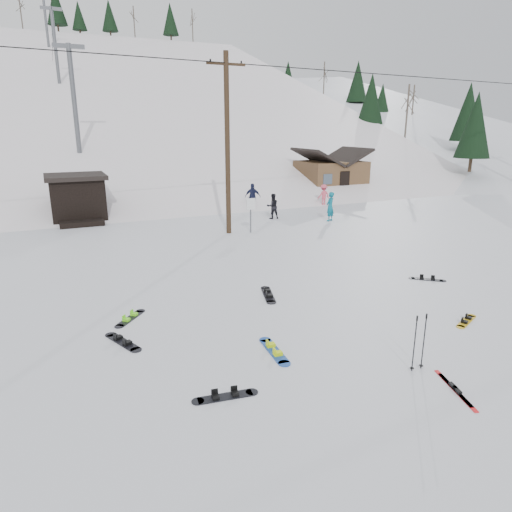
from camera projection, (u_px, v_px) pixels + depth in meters
name	position (u px, v px, depth m)	size (l,w,h in m)	color
ground	(358.00, 356.00, 11.35)	(200.00, 200.00, 0.00)	silver
ski_slope	(109.00, 258.00, 62.73)	(60.00, 75.00, 45.00)	white
ridge_right	(357.00, 232.00, 73.28)	(34.00, 85.00, 36.00)	silver
treeline_right	(386.00, 167.00, 62.46)	(20.00, 60.00, 10.00)	black
treeline_crest	(81.00, 156.00, 86.52)	(50.00, 6.00, 10.00)	black
utility_pole	(227.00, 143.00, 23.09)	(2.00, 0.26, 9.00)	#3A2819
trail_sign	(251.00, 209.00, 24.10)	(0.50, 0.09, 1.85)	#595B60
lift_hut	(77.00, 198.00, 27.28)	(3.40, 4.10, 2.75)	black
lift_tower_near	(73.00, 93.00, 33.80)	(2.20, 0.36, 8.00)	#595B60
lift_tower_mid	(55.00, 41.00, 49.49)	(2.20, 0.36, 8.00)	#595B60
lift_tower_far	(45.00, 14.00, 65.18)	(2.20, 0.36, 8.00)	#595B60
cabin	(331.00, 176.00, 37.91)	(5.39, 4.40, 3.77)	brown
hero_snowboard	(274.00, 350.00, 11.58)	(0.43, 1.64, 0.11)	#1A4AAD
hero_skis	(455.00, 389.00, 9.89)	(0.59, 1.59, 0.09)	red
ski_poles	(419.00, 342.00, 10.54)	(0.38, 0.10, 1.39)	black
board_scatter_a	(225.00, 396.00, 9.63)	(1.43, 0.43, 0.10)	black
board_scatter_b	(123.00, 342.00, 12.06)	(0.76, 1.47, 0.11)	black
board_scatter_c	(130.00, 318.00, 13.55)	(1.04, 1.15, 0.10)	black
board_scatter_d	(427.00, 279.00, 16.97)	(1.08, 0.97, 0.09)	black
board_scatter_e	(466.00, 321.00, 13.35)	(1.19, 0.68, 0.09)	yellow
board_scatter_f	(268.00, 294.00, 15.42)	(0.73, 1.63, 0.12)	black
skier_teal	(330.00, 207.00, 27.19)	(0.64, 0.42, 1.74)	#0C657A
skier_dark	(273.00, 206.00, 27.89)	(0.75, 0.58, 1.54)	black
skier_pink	(323.00, 195.00, 32.58)	(0.96, 0.55, 1.49)	#E24F65
skier_navy	(253.00, 197.00, 30.76)	(1.05, 0.44, 1.79)	#161B38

